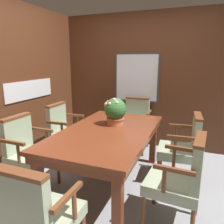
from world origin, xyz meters
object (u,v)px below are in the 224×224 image
(potted_plant, at_px, (115,111))
(dining_table, at_px, (108,137))
(chair_head_far, at_px, (135,121))
(chair_left_near, at_px, (27,149))
(chair_head_near, at_px, (37,215))
(chair_right_far, at_px, (184,145))
(chair_right_near, at_px, (181,177))
(chair_left_far, at_px, (65,130))

(potted_plant, bearing_deg, dining_table, -91.50)
(chair_head_far, xyz_separation_m, chair_left_near, (-0.93, -1.73, 0.00))
(dining_table, xyz_separation_m, chair_head_near, (-0.00, -1.35, -0.14))
(chair_head_near, bearing_deg, chair_right_far, -117.27)
(chair_right_far, height_order, chair_right_near, same)
(chair_head_far, relative_size, potted_plant, 2.48)
(dining_table, xyz_separation_m, chair_right_near, (0.94, -0.43, -0.14))
(dining_table, bearing_deg, chair_right_near, -24.65)
(chair_head_far, distance_m, potted_plant, 1.13)
(dining_table, xyz_separation_m, chair_left_far, (-0.91, 0.40, -0.14))
(chair_right_far, xyz_separation_m, chair_head_far, (-0.90, 0.88, 0.00))
(chair_right_near, bearing_deg, chair_head_far, -147.89)
(chair_left_near, xyz_separation_m, potted_plant, (0.93, 0.68, 0.43))
(chair_right_near, bearing_deg, chair_left_near, -85.86)
(dining_table, relative_size, chair_head_far, 1.98)
(chair_left_far, bearing_deg, chair_right_near, -115.06)
(dining_table, xyz_separation_m, chair_left_near, (-0.92, -0.43, -0.14))
(chair_right_far, bearing_deg, dining_table, -69.44)
(chair_left_far, distance_m, chair_left_near, 0.83)
(chair_head_far, bearing_deg, chair_head_near, -91.75)
(chair_left_far, relative_size, potted_plant, 2.48)
(chair_right_near, relative_size, chair_head_near, 1.00)
(chair_right_near, height_order, potted_plant, potted_plant)
(chair_head_far, height_order, chair_head_near, same)
(dining_table, bearing_deg, chair_left_far, 156.40)
(chair_head_far, relative_size, chair_left_far, 1.00)
(chair_head_far, relative_size, chair_head_near, 1.00)
(dining_table, height_order, chair_right_near, chair_right_near)
(chair_right_far, relative_size, chair_head_far, 1.00)
(chair_left_far, bearing_deg, chair_right_far, -90.22)
(dining_table, relative_size, chair_right_near, 1.98)
(chair_left_far, distance_m, chair_head_near, 1.97)
(chair_right_far, bearing_deg, chair_head_near, -31.50)
(chair_right_near, distance_m, chair_left_far, 2.02)
(chair_right_near, distance_m, chair_left_near, 1.86)
(chair_right_far, distance_m, potted_plant, 1.02)
(potted_plant, bearing_deg, chair_head_far, 89.72)
(dining_table, xyz_separation_m, potted_plant, (0.01, 0.25, 0.29))
(chair_head_near, bearing_deg, chair_left_near, -44.93)
(chair_head_far, relative_size, chair_left_near, 1.00)
(dining_table, distance_m, chair_left_far, 1.00)
(chair_right_near, bearing_deg, chair_right_far, -174.49)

